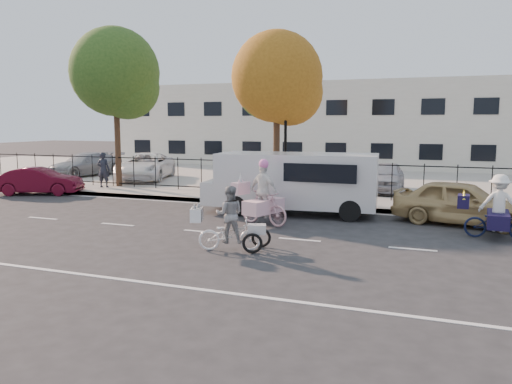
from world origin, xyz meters
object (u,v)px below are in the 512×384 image
at_px(gold_sedan, 461,203).
at_px(lot_car_d, 385,177).
at_px(zebra_trike, 230,226).
at_px(lot_car_b, 145,166).
at_px(lamppost, 286,125).
at_px(white_van, 294,181).
at_px(red_sedan, 39,181).
at_px(pedestrian, 103,170).
at_px(lot_car_c, 277,172).
at_px(unicorn_bike, 263,201).
at_px(lot_car_a, 86,164).
at_px(bull_bike, 497,213).

xyz_separation_m(gold_sedan, lot_car_d, (-2.97, 6.09, 0.10)).
bearing_deg(zebra_trike, lot_car_b, 21.11).
bearing_deg(lamppost, white_van, -67.65).
height_order(zebra_trike, red_sedan, zebra_trike).
height_order(pedestrian, lot_car_c, pedestrian).
relative_size(unicorn_bike, pedestrian, 1.26).
distance_m(zebra_trike, pedestrian, 13.12).
bearing_deg(lot_car_a, lot_car_b, 7.30).
height_order(lamppost, zebra_trike, lamppost).
distance_m(pedestrian, lot_car_b, 3.55).
bearing_deg(lot_car_d, red_sedan, -160.28).
bearing_deg(pedestrian, red_sedan, 35.28).
bearing_deg(lot_car_b, lot_car_a, 156.04).
relative_size(white_van, pedestrian, 3.69).
bearing_deg(lot_car_b, gold_sedan, -39.85).
xyz_separation_m(unicorn_bike, lot_car_b, (-9.81, 8.57, 0.10)).
bearing_deg(pedestrian, bull_bike, 150.83).
bearing_deg(lot_car_a, pedestrian, -29.65).
xyz_separation_m(white_van, lot_car_d, (2.54, 6.09, -0.38)).
relative_size(bull_bike, red_sedan, 0.53).
bearing_deg(lot_car_c, gold_sedan, -46.97).
distance_m(unicorn_bike, lot_car_b, 13.02).
distance_m(white_van, red_sedan, 12.14).
height_order(bull_bike, lot_car_c, bull_bike).
height_order(gold_sedan, lot_car_d, lot_car_d).
bearing_deg(lot_car_c, lamppost, -75.69).
bearing_deg(white_van, pedestrian, 159.51).
height_order(lamppost, lot_car_d, lamppost).
bearing_deg(pedestrian, gold_sedan, 156.20).
relative_size(bull_bike, lot_car_b, 0.38).
distance_m(bull_bike, lot_car_d, 8.77).
xyz_separation_m(white_van, gold_sedan, (5.51, 0.00, -0.48)).
relative_size(lamppost, lot_car_a, 0.94).
bearing_deg(white_van, bull_bike, -20.81).
bearing_deg(lot_car_a, red_sedan, -55.12).
bearing_deg(gold_sedan, pedestrian, 92.53).
distance_m(lamppost, lot_car_b, 9.82).
distance_m(unicorn_bike, pedestrian, 11.06).
height_order(unicorn_bike, pedestrian, unicorn_bike).
xyz_separation_m(bull_bike, lot_car_a, (-20.90, 8.62, 0.09)).
distance_m(red_sedan, lot_car_c, 11.03).
bearing_deg(lot_car_c, pedestrian, -163.08).
distance_m(zebra_trike, bull_bike, 7.47).
height_order(lamppost, gold_sedan, lamppost).
bearing_deg(unicorn_bike, lamppost, 29.31).
bearing_deg(unicorn_bike, red_sedan, 96.23).
relative_size(pedestrian, lot_car_d, 0.44).
bearing_deg(lot_car_b, zebra_trike, -67.45).
xyz_separation_m(bull_bike, pedestrian, (-16.61, 4.60, 0.27)).
distance_m(gold_sedan, lot_car_a, 21.17).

